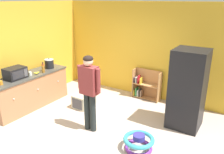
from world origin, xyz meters
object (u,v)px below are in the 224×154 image
(kitchen_counter, at_px, (30,91))
(ketchup_bottle, at_px, (43,67))
(bookshelf, at_px, (145,86))
(amber_bottle, at_px, (43,69))
(orange_cup, at_px, (1,83))
(baby_walker, at_px, (139,142))
(crock_pot, at_px, (49,64))
(pet_carrier, at_px, (84,100))
(white_cup, at_px, (30,74))
(banana_bunch, at_px, (37,73))
(standing_person, at_px, (89,87))
(microwave, at_px, (15,73))
(red_cup, at_px, (24,71))
(refrigerator, at_px, (188,89))

(kitchen_counter, xyz_separation_m, ketchup_bottle, (0.08, 0.43, 0.55))
(bookshelf, height_order, ketchup_bottle, ketchup_bottle)
(amber_bottle, height_order, orange_cup, amber_bottle)
(baby_walker, relative_size, crock_pot, 2.12)
(pet_carrier, distance_m, white_cup, 1.54)
(baby_walker, xyz_separation_m, banana_bunch, (-3.13, 0.30, 0.77))
(standing_person, distance_m, microwave, 2.07)
(banana_bunch, bearing_deg, ketchup_bottle, 101.44)
(microwave, bearing_deg, red_cup, 117.09)
(bookshelf, distance_m, standing_person, 2.33)
(baby_walker, relative_size, amber_bottle, 2.46)
(standing_person, xyz_separation_m, orange_cup, (-1.96, -0.75, -0.07))
(bookshelf, relative_size, standing_person, 0.50)
(refrigerator, xyz_separation_m, amber_bottle, (-3.55, -0.89, 0.11))
(bookshelf, bearing_deg, ketchup_bottle, -143.04)
(baby_walker, bearing_deg, white_cup, 177.98)
(microwave, relative_size, banana_bunch, 3.03)
(pet_carrier, xyz_separation_m, banana_bunch, (-1.07, -0.56, 0.75))
(orange_cup, distance_m, white_cup, 0.80)
(bookshelf, relative_size, crock_pot, 2.98)
(amber_bottle, xyz_separation_m, red_cup, (-0.40, -0.31, -0.05))
(orange_cup, height_order, white_cup, same)
(microwave, height_order, orange_cup, microwave)
(crock_pot, relative_size, red_cup, 3.00)
(ketchup_bottle, distance_m, white_cup, 0.45)
(refrigerator, xyz_separation_m, orange_cup, (-3.66, -2.04, 0.06))
(red_cup, bearing_deg, amber_bottle, 37.40)
(microwave, xyz_separation_m, crock_pot, (0.04, 1.07, -0.01))
(standing_person, xyz_separation_m, red_cup, (-2.25, 0.09, -0.07))
(refrigerator, height_order, orange_cup, refrigerator)
(microwave, xyz_separation_m, amber_bottle, (0.20, 0.69, -0.04))
(microwave, relative_size, white_cup, 5.05)
(banana_bunch, relative_size, red_cup, 1.67)
(refrigerator, relative_size, orange_cup, 18.74)
(pet_carrier, height_order, red_cup, red_cup)
(refrigerator, distance_m, white_cup, 3.85)
(refrigerator, height_order, white_cup, refrigerator)
(kitchen_counter, xyz_separation_m, amber_bottle, (0.20, 0.33, 0.55))
(baby_walker, distance_m, amber_bottle, 3.21)
(crock_pot, relative_size, banana_bunch, 1.80)
(standing_person, relative_size, microwave, 3.52)
(microwave, bearing_deg, white_cup, 72.34)
(standing_person, relative_size, ketchup_bottle, 6.88)
(microwave, distance_m, red_cup, 0.45)
(refrigerator, relative_size, amber_bottle, 7.24)
(ketchup_bottle, height_order, orange_cup, ketchup_bottle)
(pet_carrier, distance_m, orange_cup, 2.06)
(bookshelf, relative_size, pet_carrier, 1.54)
(banana_bunch, bearing_deg, amber_bottle, 68.90)
(crock_pot, bearing_deg, red_cup, -109.04)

